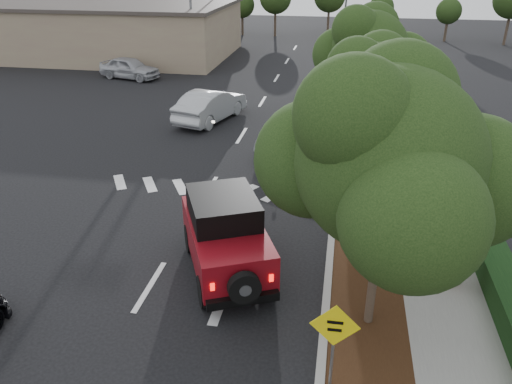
# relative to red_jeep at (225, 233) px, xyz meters

# --- Properties ---
(ground) EXTENTS (120.00, 120.00, 0.00)m
(ground) POSITION_rel_red_jeep_xyz_m (-1.76, -1.22, -1.09)
(ground) COLOR black
(ground) RESTS_ON ground
(curb) EXTENTS (0.20, 70.00, 0.15)m
(curb) POSITION_rel_red_jeep_xyz_m (2.84, 10.78, -1.02)
(curb) COLOR #9E9B93
(curb) RESTS_ON ground
(planting_strip) EXTENTS (1.80, 70.00, 0.12)m
(planting_strip) POSITION_rel_red_jeep_xyz_m (3.84, 10.78, -1.03)
(planting_strip) COLOR black
(planting_strip) RESTS_ON ground
(sidewalk) EXTENTS (2.00, 70.00, 0.12)m
(sidewalk) POSITION_rel_red_jeep_xyz_m (5.74, 10.78, -1.03)
(sidewalk) COLOR gray
(sidewalk) RESTS_ON ground
(hedge) EXTENTS (0.80, 70.00, 0.80)m
(hedge) POSITION_rel_red_jeep_xyz_m (7.14, 10.78, -0.69)
(hedge) COLOR black
(hedge) RESTS_ON ground
(commercial_building) EXTENTS (22.00, 12.00, 4.00)m
(commercial_building) POSITION_rel_red_jeep_xyz_m (-17.76, 28.78, 0.91)
(commercial_building) COLOR gray
(commercial_building) RESTS_ON ground
(transmission_tower) EXTENTS (7.00, 4.00, 28.00)m
(transmission_tower) POSITION_rel_red_jeep_xyz_m (4.24, 46.78, -1.09)
(transmission_tower) COLOR slate
(transmission_tower) RESTS_ON ground
(street_tree_near) EXTENTS (3.80, 3.80, 5.92)m
(street_tree_near) POSITION_rel_red_jeep_xyz_m (3.84, -1.72, -1.09)
(street_tree_near) COLOR black
(street_tree_near) RESTS_ON ground
(street_tree_mid) EXTENTS (3.20, 3.20, 5.32)m
(street_tree_mid) POSITION_rel_red_jeep_xyz_m (3.84, 5.28, -1.09)
(street_tree_mid) COLOR black
(street_tree_mid) RESTS_ON ground
(street_tree_far) EXTENTS (3.40, 3.40, 5.62)m
(street_tree_far) POSITION_rel_red_jeep_xyz_m (3.84, 11.78, -1.09)
(street_tree_far) COLOR black
(street_tree_far) RESTS_ON ground
(light_pole_a) EXTENTS (2.00, 0.22, 9.00)m
(light_pole_a) POSITION_rel_red_jeep_xyz_m (-8.26, 24.78, -1.09)
(light_pole_a) COLOR slate
(light_pole_a) RESTS_ON ground
(light_pole_b) EXTENTS (2.00, 0.22, 9.00)m
(light_pole_b) POSITION_rel_red_jeep_xyz_m (-9.26, 36.78, -1.09)
(light_pole_b) COLOR slate
(light_pole_b) RESTS_ON ground
(red_jeep) EXTENTS (3.29, 4.40, 2.15)m
(red_jeep) POSITION_rel_red_jeep_xyz_m (0.00, 0.00, 0.00)
(red_jeep) COLOR black
(red_jeep) RESTS_ON ground
(silver_suv_ahead) EXTENTS (4.08, 5.79, 1.47)m
(silver_suv_ahead) POSITION_rel_red_jeep_xyz_m (1.16, 9.37, -0.36)
(silver_suv_ahead) COLOR #989B9F
(silver_suv_ahead) RESTS_ON ground
(silver_sedan_oncoming) EXTENTS (2.99, 5.08, 1.58)m
(silver_sedan_oncoming) POSITION_rel_red_jeep_xyz_m (-3.79, 12.84, -0.30)
(silver_sedan_oncoming) COLOR #ABAEB3
(silver_sedan_oncoming) RESTS_ON ground
(parked_suv) EXTENTS (4.53, 2.73, 1.44)m
(parked_suv) POSITION_rel_red_jeep_xyz_m (-11.64, 20.91, -0.37)
(parked_suv) COLOR #AEB0B6
(parked_suv) RESTS_ON ground
(speed_hump_sign) EXTENTS (0.95, 0.08, 2.02)m
(speed_hump_sign) POSITION_rel_red_jeep_xyz_m (3.04, -3.83, 0.30)
(speed_hump_sign) COLOR slate
(speed_hump_sign) RESTS_ON ground
(terracotta_planter) EXTENTS (0.76, 0.76, 1.32)m
(terracotta_planter) POSITION_rel_red_jeep_xyz_m (5.97, 0.32, -0.20)
(terracotta_planter) COLOR brown
(terracotta_planter) RESTS_ON ground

